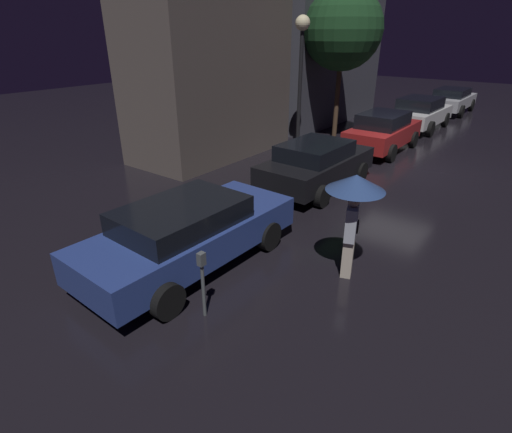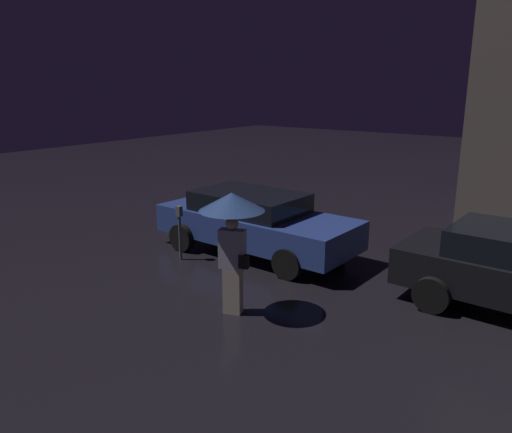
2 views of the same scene
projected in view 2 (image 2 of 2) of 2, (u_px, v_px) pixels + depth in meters
name	position (u px, v px, depth m)	size (l,w,h in m)	color
parked_car_blue	(255.00, 221.00, 11.16)	(4.68, 2.02, 1.37)	navy
pedestrian_with_umbrella	(232.00, 218.00, 7.94)	(1.06, 1.06, 2.05)	beige
parking_meter	(180.00, 227.00, 10.68)	(0.12, 0.10, 1.20)	#4C5154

